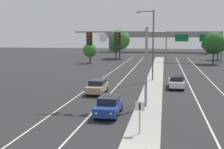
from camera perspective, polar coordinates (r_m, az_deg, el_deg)
The scene contains 19 objects.
median_island at distance 33.55m, azimuth 7.54°, elevation -3.81°, with size 2.40×110.00×0.15m, color #9E9B93.
lane_stripe_oncoming_center at distance 40.86m, azimuth 1.37°, elevation -1.79°, with size 0.14×100.00×0.01m, color silver.
lane_stripe_receding_center at distance 40.56m, azimuth 14.63°, elevation -2.11°, with size 0.14×100.00×0.01m, color silver.
edge_stripe_left at distance 41.48m, azimuth -3.14°, elevation -1.66°, with size 0.14×100.00×0.01m, color silver.
edge_stripe_right at distance 40.97m, azimuth 19.23°, elevation -2.19°, with size 0.14×100.00×0.01m, color silver.
overhead_signal_mast at distance 27.17m, azimuth 2.12°, elevation 4.70°, with size 6.71×0.44×7.20m.
median_sign_post at distance 19.96m, azimuth 5.32°, elevation -7.23°, with size 0.60×0.10×2.20m.
street_lamp_median at distance 43.15m, azimuth 7.56°, elevation 6.37°, with size 2.58×0.28×10.00m.
car_oncoming_blue at distance 25.06m, azimuth -0.60°, elevation -5.93°, with size 1.83×4.47×1.58m.
car_oncoming_tan at distance 34.11m, azimuth -2.83°, elevation -2.29°, with size 1.84×4.48×1.58m.
car_receding_white at distance 38.30m, azimuth 12.17°, elevation -1.36°, with size 1.86×4.49×1.58m.
highway_sign_gantry at distance 74.63m, azimuth 15.38°, elevation 6.96°, with size 13.28×0.42×7.50m.
overpass_bridge at distance 115.67m, azimuth 9.39°, elevation 7.09°, with size 42.40×6.40×7.65m.
tree_far_right_a at distance 71.62m, azimuth 18.89°, elevation 5.68°, with size 5.04×5.04×7.29m.
tree_far_right_c at distance 105.34m, azimuth 17.63°, elevation 5.46°, with size 3.55×3.55×5.14m.
tree_far_left_b at distance 85.30m, azimuth 0.78°, elevation 5.77°, with size 4.14×4.14×5.99m.
tree_far_right_b at distance 83.60m, azimuth 19.65°, elevation 5.43°, with size 4.37×4.37×6.32m.
tree_far_left_a at distance 70.08m, azimuth -4.23°, elevation 4.65°, with size 3.25×3.25×4.70m.
tree_far_left_c at distance 82.34m, azimuth 1.50°, elevation 6.67°, with size 5.62×5.62×8.13m.
Camera 1 is at (1.31, -14.86, 6.70)m, focal length 47.86 mm.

